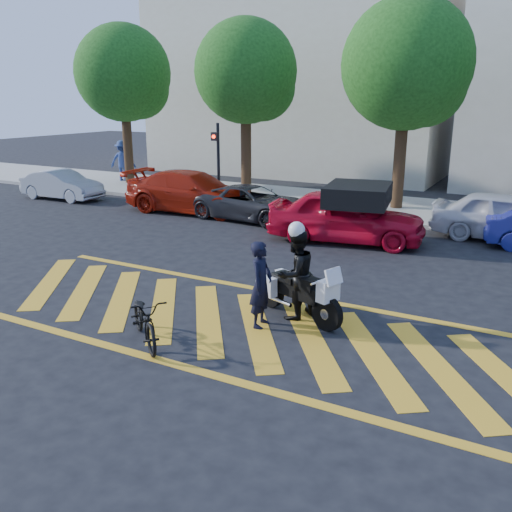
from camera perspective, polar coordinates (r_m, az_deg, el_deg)
The scene contains 18 objects.
ground at distance 10.45m, azimuth -2.32°, elevation -7.06°, with size 90.00×90.00×0.00m, color black.
sidewalk at distance 21.21m, azimuth 14.51°, elevation 4.79°, with size 60.00×5.00×0.15m, color #9E998E.
crosswalk at distance 10.46m, azimuth -2.50°, elevation -7.00°, with size 12.33×4.00×0.01m.
building_left at distance 31.96m, azimuth 4.80°, elevation 17.88°, with size 16.00×8.00×10.00m, color beige.
tree_far_left at distance 27.00m, azimuth -13.49°, elevation 17.88°, with size 4.40×4.40×7.41m.
tree_left at distance 23.23m, azimuth -0.72°, elevation 18.48°, with size 4.20×4.20×7.26m.
tree_center at distance 20.86m, azimuth 15.94°, elevation 18.40°, with size 4.60×4.60×7.56m.
signal_pole at distance 21.40m, azimuth -4.08°, elevation 10.37°, with size 0.28×0.43×3.20m.
officer_bike at distance 10.03m, azimuth 0.54°, elevation -3.02°, with size 0.60×0.39×1.64m, color black.
bicycle at distance 9.67m, azimuth -11.63°, elevation -6.51°, with size 0.59×1.71×0.90m, color black.
police_motorcycle at distance 10.55m, azimuth 4.27°, elevation -3.74°, with size 2.12×1.15×0.98m.
officer_moto at distance 10.43m, azimuth 4.20°, elevation -1.93°, with size 0.86×0.67×1.77m, color black.
red_convertible at distance 16.22m, azimuth 9.46°, elevation 4.16°, with size 1.84×4.57×1.56m, color red.
parked_far_left at distance 24.33m, azimuth -19.77°, elevation 7.06°, with size 1.28×3.68×1.21m, color gray.
parked_left at distance 20.40m, azimuth -6.67°, elevation 6.71°, with size 2.12×5.23×1.52m, color #991809.
parked_mid_left at distance 18.98m, azimuth -0.42°, elevation 5.60°, with size 1.97×4.28×1.19m, color #232326.
parked_mid_right at distance 17.78m, azimuth 24.88°, elevation 3.77°, with size 1.72×4.29×1.46m, color #BCBCC1.
pedestrian_left at distance 27.90m, azimuth -13.85°, elevation 9.73°, with size 1.27×0.73×1.97m, color #304585.
Camera 1 is at (4.93, -8.22, 4.16)m, focal length 38.00 mm.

